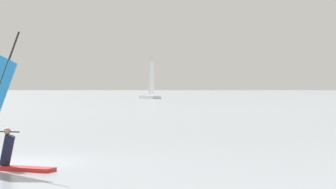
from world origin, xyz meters
TOP-DOWN VIEW (x-y plane):
  - ground_plane at (0.00, 0.00)m, footprint 4000.00×4000.00m
  - small_sailboat at (-46.40, 135.36)m, footprint 6.77×6.04m

SIDE VIEW (x-z plane):
  - ground_plane at x=0.00m, z-range 0.00..0.00m
  - small_sailboat at x=-46.40m, z-range -4.13..6.07m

